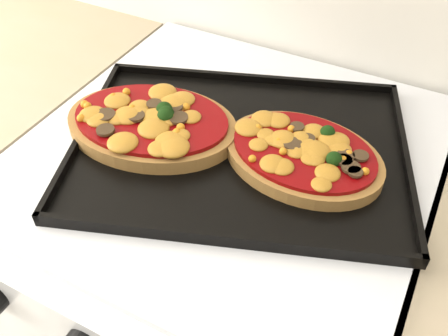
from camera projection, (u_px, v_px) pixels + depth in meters
The scene contains 4 objects.
stove at pixel (227, 309), 1.06m from camera, with size 0.60×0.60×0.91m, color silver.
baking_tray at pixel (240, 146), 0.73m from camera, with size 0.48×0.36×0.02m, color black.
pizza_left at pixel (152, 122), 0.74m from camera, with size 0.26×0.18×0.04m, color #A57339, non-canonical shape.
pizza_right at pixel (303, 153), 0.70m from camera, with size 0.23×0.17×0.03m, color #A57339, non-canonical shape.
Camera 1 is at (0.26, 1.20, 1.40)m, focal length 40.00 mm.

